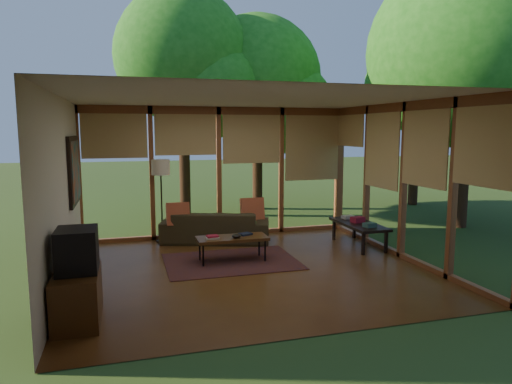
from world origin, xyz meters
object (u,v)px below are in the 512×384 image
object	(u,v)px
sofa	(216,226)
television	(77,250)
floor_lamp	(161,172)
coffee_table	(232,239)
media_cabinet	(78,296)
side_console	(359,225)

from	to	relation	value
sofa	television	distance (m)	4.08
floor_lamp	coffee_table	bearing A→B (deg)	-59.29
media_cabinet	side_console	distance (m)	5.36
television	coffee_table	xyz separation A→B (m)	(2.27, 1.89, -0.46)
floor_lamp	sofa	bearing A→B (deg)	-15.58
television	side_console	distance (m)	5.36
sofa	floor_lamp	bearing A→B (deg)	2.03
coffee_table	side_console	distance (m)	2.60
media_cabinet	television	world-z (taller)	television
media_cabinet	sofa	bearing A→B (deg)	55.63
television	coffee_table	size ratio (longest dim) A/B	0.46
side_console	sofa	bearing A→B (deg)	156.63
sofa	coffee_table	world-z (taller)	sofa
sofa	floor_lamp	world-z (taller)	floor_lamp
television	coffee_table	world-z (taller)	television
sofa	media_cabinet	distance (m)	4.05
floor_lamp	coffee_table	xyz separation A→B (m)	(1.04, -1.74, -1.01)
coffee_table	media_cabinet	bearing A→B (deg)	-140.52
television	side_console	xyz separation A→B (m)	(4.85, 2.23, -0.44)
side_console	floor_lamp	bearing A→B (deg)	158.77
media_cabinet	side_console	world-z (taller)	media_cabinet
floor_lamp	coffee_table	world-z (taller)	floor_lamp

